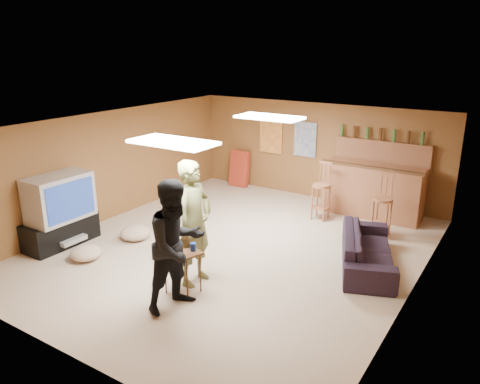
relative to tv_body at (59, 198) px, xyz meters
The scene contains 32 objects.
ground 3.18m from the tv_body, 29.51° to the left, with size 7.00×7.00×0.00m, color #BAA48E.
ceiling 3.31m from the tv_body, 29.51° to the left, with size 6.00×7.00×0.02m, color silver.
wall_back 5.66m from the tv_body, 62.08° to the left, with size 6.00×0.02×2.20m, color brown.
wall_front 3.33m from the tv_body, 37.04° to the right, with size 6.00×0.02×2.20m, color brown.
wall_left 1.55m from the tv_body, 103.13° to the left, with size 0.02×7.00×2.20m, color brown.
wall_right 5.85m from the tv_body, 14.87° to the left, with size 0.02×7.00×2.20m, color brown.
tv_stand 0.65m from the tv_body, behind, with size 0.55×1.30×0.50m, color black.
dvd_box 0.76m from the tv_body, ahead, with size 0.35×0.50×0.08m, color #B2B2B7.
tv_body is the anchor object (origin of this frame).
tv_screen 0.31m from the tv_body, ahead, with size 0.02×0.95×0.65m, color navy.
bar_counter 6.09m from the tv_body, 47.00° to the left, with size 2.00×0.60×1.10m, color brown.
bar_lip 5.91m from the tv_body, 45.34° to the left, with size 2.10×0.12×0.05m, color #442816.
bar_shelf 6.45m from the tv_body, 49.74° to the left, with size 2.00×0.18×0.05m, color brown.
bar_backing 6.44m from the tv_body, 49.85° to the left, with size 2.00×0.14×0.60m, color brown.
poster_left 5.19m from the tv_body, 73.70° to the left, with size 0.60×0.03×0.85m, color #BF3F26.
poster_right 5.51m from the tv_body, 64.65° to the left, with size 0.55×0.03×0.80m, color #334C99.
folding_chair_stack 4.86m from the tv_body, 82.29° to the left, with size 0.50×0.14×0.90m, color #A8301F.
ceiling_panel_front 2.94m from the tv_body, ahead, with size 1.20×0.60×0.04m, color white.
ceiling_panel_back 3.99m from the tv_body, 45.54° to the left, with size 1.20×0.60×0.04m, color white.
person_olive 2.81m from the tv_body, ahead, with size 0.69×0.45×1.89m, color olive.
person_black 3.08m from the tv_body, ahead, with size 0.88×0.69×1.82m, color black.
sofa 5.31m from the tv_body, 23.67° to the left, with size 1.98×0.77×0.58m, color black.
tray_table 2.92m from the tv_body, ahead, with size 0.51×0.41×0.66m, color #442816.
cup_red_near 2.76m from the tv_body, ahead, with size 0.09×0.09×0.12m, color red.
cup_red_far 2.93m from the tv_body, ahead, with size 0.07×0.07×0.10m, color red.
cup_blue 3.00m from the tv_body, ahead, with size 0.08×0.08×0.12m, color navy.
bar_stool_left 4.98m from the tv_body, 48.06° to the left, with size 0.41×0.41×1.31m, color brown, non-canonical shape.
bar_stool_right 5.81m from the tv_body, 36.96° to the left, with size 0.36×0.36×1.13m, color brown, non-canonical shape.
cushion_near_tv 1.47m from the tv_body, 45.08° to the left, with size 0.55×0.55×0.25m, color tan.
cushion_mid 2.30m from the tv_body, 36.16° to the left, with size 0.40×0.40×0.18m, color tan.
cushion_far 1.13m from the tv_body, 13.25° to the right, with size 0.51×0.51×0.23m, color tan.
bottle_row 6.41m from the tv_body, 50.03° to the left, with size 1.76×0.08×0.26m, color #3F7233, non-canonical shape.
Camera 1 is at (4.16, -6.31, 3.45)m, focal length 35.00 mm.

